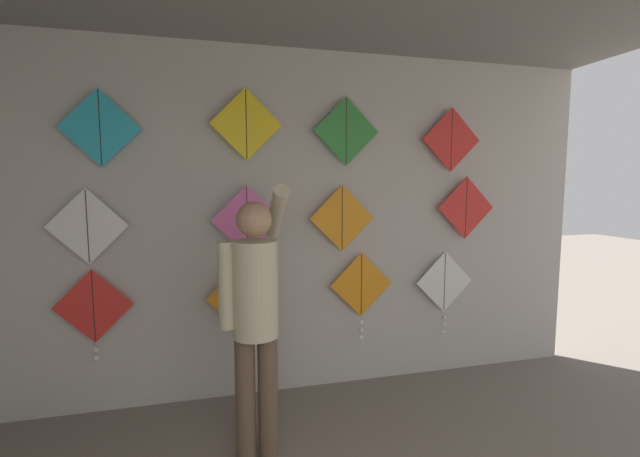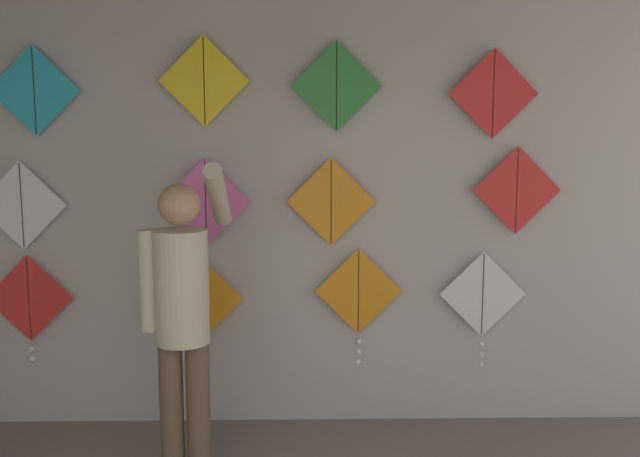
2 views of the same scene
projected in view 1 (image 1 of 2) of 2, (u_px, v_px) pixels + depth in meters
The scene contains 14 objects.
back_panel at pixel (293, 224), 3.53m from camera, with size 5.33×0.06×2.80m, color #BCB7AD.
shopkeeper at pixel (255, 307), 2.64m from camera, with size 0.44×0.60×1.74m.
kite_0 at pixel (94, 310), 3.13m from camera, with size 0.55×0.04×0.69m.
kite_1 at pixel (242, 298), 3.40m from camera, with size 0.55×0.01×0.55m.
kite_2 at pixel (361, 289), 3.64m from camera, with size 0.55×0.04×0.76m.
kite_3 at pixel (444, 286), 3.84m from camera, with size 0.55×0.04×0.76m.
kite_4 at pixel (87, 226), 3.06m from camera, with size 0.55×0.01×0.55m.
kite_5 at pixel (247, 220), 3.34m from camera, with size 0.55×0.01×0.55m.
kite_6 at pixel (342, 218), 3.53m from camera, with size 0.55×0.01×0.55m.
kite_7 at pixel (466, 208), 3.81m from camera, with size 0.55×0.01×0.55m.
kite_8 at pixel (100, 128), 3.02m from camera, with size 0.55×0.01×0.55m.
kite_9 at pixel (246, 124), 3.26m from camera, with size 0.55×0.01×0.55m.
kite_10 at pixel (346, 131), 3.47m from camera, with size 0.55×0.01×0.55m.
kite_11 at pixel (451, 140), 3.71m from camera, with size 0.55×0.01×0.55m.
Camera 1 is at (-0.66, 0.40, 1.74)m, focal length 24.00 mm.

